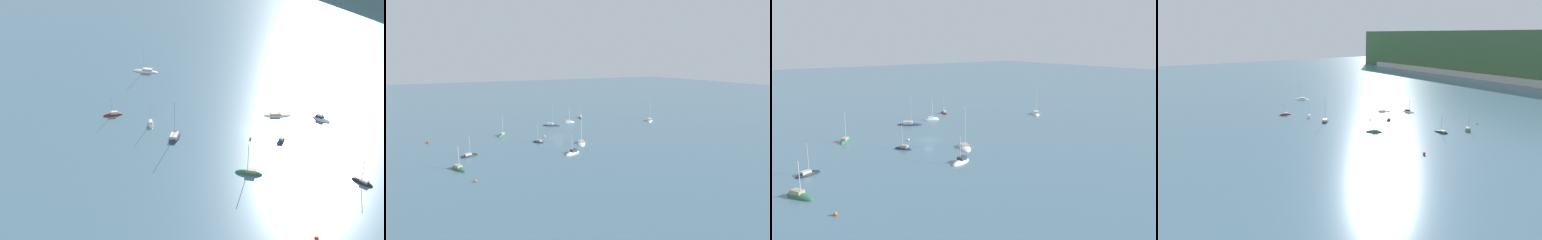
% 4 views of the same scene
% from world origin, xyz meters
% --- Properties ---
extents(ground_plane, '(600.00, 600.00, 0.00)m').
position_xyz_m(ground_plane, '(0.00, 0.00, 0.00)').
color(ground_plane, slate).
extents(sailboat_0, '(5.71, 8.25, 10.94)m').
position_xyz_m(sailboat_0, '(-3.44, 11.63, 0.09)').
color(sailboat_0, silver).
rests_on(sailboat_0, ground_plane).
extents(sailboat_1, '(3.87, 4.60, 6.67)m').
position_xyz_m(sailboat_1, '(9.40, 3.87, 0.12)').
color(sailboat_1, '#232D4C').
rests_on(sailboat_1, ground_plane).
extents(sailboat_2, '(4.52, 6.32, 7.40)m').
position_xyz_m(sailboat_2, '(36.70, 19.78, 0.11)').
color(sailboat_2, '#2D6647').
rests_on(sailboat_2, ground_plane).
extents(sailboat_3, '(5.35, 5.93, 8.59)m').
position_xyz_m(sailboat_3, '(18.53, -11.27, 0.10)').
color(sailboat_3, '#2D6647').
rests_on(sailboat_3, ground_plane).
extents(sailboat_4, '(7.77, 6.58, 10.44)m').
position_xyz_m(sailboat_4, '(-4.42, -19.36, 0.15)').
color(sailboat_4, '#232D4C').
rests_on(sailboat_4, ground_plane).
extents(sailboat_5, '(5.11, 2.93, 7.97)m').
position_xyz_m(sailboat_5, '(-14.04, -21.92, 0.10)').
color(sailboat_5, white).
rests_on(sailboat_5, ground_plane).
extents(sailboat_6, '(7.57, 8.31, 10.16)m').
position_xyz_m(sailboat_6, '(-50.01, -8.91, 0.13)').
color(sailboat_6, white).
rests_on(sailboat_6, ground_plane).
extents(sailboat_7, '(6.00, 3.77, 6.90)m').
position_xyz_m(sailboat_7, '(4.09, 20.70, 0.12)').
color(sailboat_7, white).
rests_on(sailboat_7, ground_plane).
extents(sailboat_8, '(5.47, 3.20, 7.12)m').
position_xyz_m(sailboat_8, '(32.86, 9.25, 0.09)').
color(sailboat_8, black).
rests_on(sailboat_8, ground_plane).
extents(sailboat_9, '(2.56, 5.46, 6.17)m').
position_xyz_m(sailboat_9, '(-23.67, -29.29, 0.11)').
color(sailboat_9, maroon).
rests_on(sailboat_9, ground_plane).
extents(mooring_buoy_0, '(0.64, 0.64, 0.64)m').
position_xyz_m(mooring_buoy_0, '(4.83, -2.32, 0.32)').
color(mooring_buoy_0, white).
rests_on(mooring_buoy_0, ground_plane).
extents(mooring_buoy_1, '(0.88, 0.88, 0.88)m').
position_xyz_m(mooring_buoy_1, '(44.03, -12.17, 0.44)').
color(mooring_buoy_1, red).
rests_on(mooring_buoy_1, ground_plane).
extents(mooring_buoy_2, '(0.61, 0.61, 0.61)m').
position_xyz_m(mooring_buoy_2, '(33.88, 30.01, 0.31)').
color(mooring_buoy_2, orange).
rests_on(mooring_buoy_2, ground_plane).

